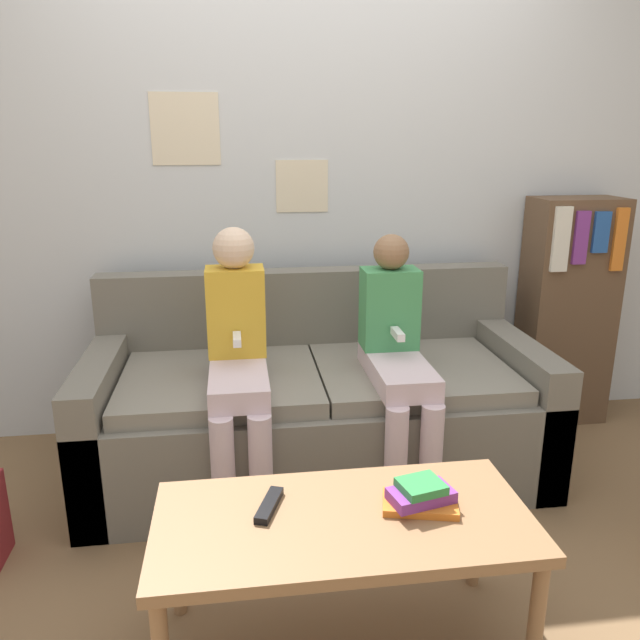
# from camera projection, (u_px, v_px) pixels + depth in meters

# --- Properties ---
(ground_plane) EXTENTS (10.00, 10.00, 0.00)m
(ground_plane) POSITION_uv_depth(u_px,v_px,m) (335.00, 538.00, 2.41)
(ground_plane) COLOR brown
(wall_back) EXTENTS (8.00, 0.06, 2.60)m
(wall_back) POSITION_uv_depth(u_px,v_px,m) (301.00, 177.00, 3.09)
(wall_back) COLOR silver
(wall_back) RESTS_ON ground_plane
(couch) EXTENTS (2.00, 0.90, 0.87)m
(couch) POSITION_uv_depth(u_px,v_px,m) (316.00, 408.00, 2.86)
(couch) COLOR #6B665B
(couch) RESTS_ON ground_plane
(coffee_table) EXTENTS (1.08, 0.51, 0.45)m
(coffee_table) POSITION_uv_depth(u_px,v_px,m) (343.00, 531.00, 1.79)
(coffee_table) COLOR #8E6642
(coffee_table) RESTS_ON ground_plane
(person_left) EXTENTS (0.24, 0.60, 1.14)m
(person_left) POSITION_uv_depth(u_px,v_px,m) (238.00, 355.00, 2.52)
(person_left) COLOR silver
(person_left) RESTS_ON ground_plane
(person_right) EXTENTS (0.24, 0.60, 1.10)m
(person_right) POSITION_uv_depth(u_px,v_px,m) (397.00, 355.00, 2.60)
(person_right) COLOR silver
(person_right) RESTS_ON ground_plane
(tv_remote) EXTENTS (0.10, 0.17, 0.02)m
(tv_remote) POSITION_uv_depth(u_px,v_px,m) (269.00, 505.00, 1.81)
(tv_remote) COLOR black
(tv_remote) RESTS_ON coffee_table
(book_stack) EXTENTS (0.24, 0.18, 0.08)m
(book_stack) POSITION_uv_depth(u_px,v_px,m) (421.00, 496.00, 1.81)
(book_stack) COLOR orange
(book_stack) RESTS_ON coffee_table
(bookshelf) EXTENTS (0.45, 0.28, 1.20)m
(bookshelf) POSITION_uv_depth(u_px,v_px,m) (567.00, 311.00, 3.30)
(bookshelf) COLOR brown
(bookshelf) RESTS_ON ground_plane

